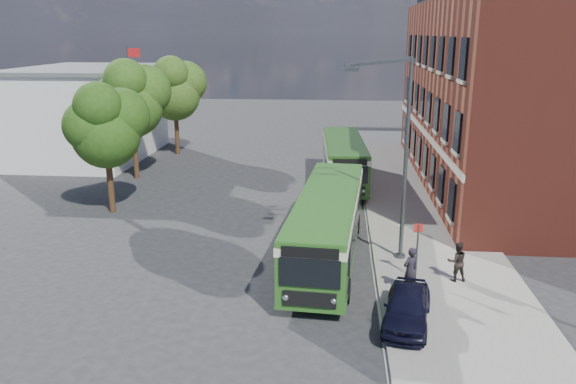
# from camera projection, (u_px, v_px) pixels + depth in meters

# --- Properties ---
(ground) EXTENTS (120.00, 120.00, 0.00)m
(ground) POSITION_uv_depth(u_px,v_px,m) (290.00, 241.00, 27.84)
(ground) COLOR #28282B
(ground) RESTS_ON ground
(pavement) EXTENTS (6.00, 48.00, 0.15)m
(pavement) POSITION_uv_depth(u_px,v_px,m) (413.00, 197.00, 34.87)
(pavement) COLOR gray
(pavement) RESTS_ON ground
(kerb_line) EXTENTS (0.12, 48.00, 0.01)m
(kerb_line) POSITION_uv_depth(u_px,v_px,m) (364.00, 197.00, 35.16)
(kerb_line) COLOR beige
(kerb_line) RESTS_ON ground
(brick_office) EXTENTS (12.10, 26.00, 14.20)m
(brick_office) POSITION_uv_depth(u_px,v_px,m) (522.00, 80.00, 36.21)
(brick_office) COLOR maroon
(brick_office) RESTS_ON ground
(white_building) EXTENTS (9.40, 13.40, 7.30)m
(white_building) POSITION_uv_depth(u_px,v_px,m) (89.00, 113.00, 45.62)
(white_building) COLOR silver
(white_building) RESTS_ON ground
(flagpole) EXTENTS (0.95, 0.10, 9.00)m
(flagpole) POSITION_uv_depth(u_px,v_px,m) (132.00, 105.00, 40.00)
(flagpole) COLOR #3E4144
(flagpole) RESTS_ON ground
(street_lamp) EXTENTS (2.96, 2.38, 9.00)m
(street_lamp) POSITION_uv_depth(u_px,v_px,m) (397.00, 157.00, 24.19)
(street_lamp) COLOR #3E4144
(street_lamp) RESTS_ON ground
(bus_stop_sign) EXTENTS (0.35, 0.08, 2.52)m
(bus_stop_sign) POSITION_uv_depth(u_px,v_px,m) (417.00, 247.00, 22.92)
(bus_stop_sign) COLOR #3E4144
(bus_stop_sign) RESTS_ON ground
(bus_front) EXTENTS (3.53, 12.74, 3.02)m
(bus_front) POSITION_uv_depth(u_px,v_px,m) (328.00, 219.00, 25.34)
(bus_front) COLOR #2D6320
(bus_front) RESTS_ON ground
(bus_rear) EXTENTS (3.16, 10.85, 3.02)m
(bus_rear) POSITION_uv_depth(u_px,v_px,m) (344.00, 157.00, 37.90)
(bus_rear) COLOR #25521A
(bus_rear) RESTS_ON ground
(parked_car) EXTENTS (2.21, 4.03, 1.30)m
(parked_car) POSITION_uv_depth(u_px,v_px,m) (407.00, 307.00, 19.48)
(parked_car) COLOR black
(parked_car) RESTS_ON pavement
(pedestrian_a) EXTENTS (0.82, 0.77, 1.87)m
(pedestrian_a) POSITION_uv_depth(u_px,v_px,m) (410.00, 270.00, 21.75)
(pedestrian_a) COLOR black
(pedestrian_a) RESTS_ON pavement
(pedestrian_b) EXTENTS (0.88, 0.72, 1.67)m
(pedestrian_b) POSITION_uv_depth(u_px,v_px,m) (457.00, 261.00, 22.85)
(pedestrian_b) COLOR black
(pedestrian_b) RESTS_ON pavement
(tree_left) EXTENTS (4.43, 4.21, 7.47)m
(tree_left) POSITION_uv_depth(u_px,v_px,m) (106.00, 125.00, 30.90)
(tree_left) COLOR #3B2715
(tree_left) RESTS_ON ground
(tree_mid) EXTENTS (4.94, 4.70, 8.34)m
(tree_mid) POSITION_uv_depth(u_px,v_px,m) (132.00, 98.00, 38.31)
(tree_mid) COLOR #3B2715
(tree_mid) RESTS_ON ground
(tree_right) EXTENTS (4.85, 4.61, 8.18)m
(tree_right) POSITION_uv_depth(u_px,v_px,m) (175.00, 88.00, 46.08)
(tree_right) COLOR #3B2715
(tree_right) RESTS_ON ground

